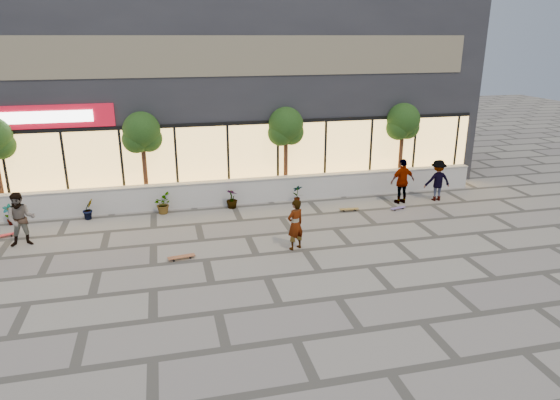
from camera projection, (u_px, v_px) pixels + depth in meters
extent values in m
plane|color=gray|center=(267.00, 277.00, 14.72)|extent=(80.00, 80.00, 0.00)
cube|color=silver|center=(232.00, 192.00, 21.03)|extent=(22.00, 0.35, 1.00)
cube|color=#B2AFA8|center=(232.00, 181.00, 20.87)|extent=(22.00, 0.42, 0.04)
cube|color=#26272C|center=(214.00, 89.00, 24.93)|extent=(24.00, 9.00, 8.50)
cube|color=#FFC666|center=(228.00, 159.00, 21.56)|extent=(23.04, 0.05, 3.00)
cube|color=black|center=(227.00, 124.00, 21.05)|extent=(23.04, 0.08, 0.15)
cube|color=#A10B1C|center=(47.00, 117.00, 19.31)|extent=(5.00, 0.10, 0.90)
cube|color=white|center=(47.00, 117.00, 19.25)|extent=(3.40, 0.06, 0.45)
cube|color=brown|center=(225.00, 56.00, 20.21)|extent=(21.60, 0.05, 1.60)
imported|color=#193410|center=(9.00, 215.00, 18.68)|extent=(0.43, 0.29, 0.81)
imported|color=#193410|center=(88.00, 209.00, 19.29)|extent=(0.57, 0.57, 0.81)
imported|color=#193410|center=(162.00, 204.00, 19.91)|extent=(0.68, 0.77, 0.81)
imported|color=#193410|center=(232.00, 199.00, 20.53)|extent=(0.64, 0.64, 0.81)
imported|color=#193410|center=(297.00, 194.00, 21.15)|extent=(0.46, 0.35, 0.81)
sphere|color=#193410|center=(1.00, 145.00, 19.07)|extent=(1.10, 1.10, 1.10)
cylinder|color=#4C291B|center=(145.00, 167.00, 20.55)|extent=(0.18, 0.18, 3.24)
sphere|color=#193410|center=(142.00, 130.00, 20.07)|extent=(1.50, 1.50, 1.50)
sphere|color=#193410|center=(136.00, 140.00, 20.08)|extent=(1.10, 1.10, 1.10)
sphere|color=#193410|center=(149.00, 139.00, 20.28)|extent=(1.10, 1.10, 1.10)
cylinder|color=#4C291B|center=(286.00, 160.00, 21.88)|extent=(0.18, 0.18, 3.24)
sphere|color=#193410|center=(286.00, 124.00, 21.39)|extent=(1.50, 1.50, 1.50)
sphere|color=#193410|center=(280.00, 133.00, 21.40)|extent=(1.10, 1.10, 1.10)
sphere|color=#193410|center=(291.00, 132.00, 21.61)|extent=(1.10, 1.10, 1.10)
cylinder|color=#4C291B|center=(401.00, 153.00, 23.09)|extent=(0.18, 0.18, 3.24)
sphere|color=#193410|center=(403.00, 120.00, 22.61)|extent=(1.50, 1.50, 1.50)
sphere|color=#193410|center=(398.00, 128.00, 22.62)|extent=(1.10, 1.10, 1.10)
sphere|color=#193410|center=(407.00, 127.00, 22.82)|extent=(1.10, 1.10, 1.10)
imported|color=white|center=(295.00, 224.00, 16.43)|extent=(0.75, 0.64, 1.74)
imported|color=#9C7F64|center=(21.00, 219.00, 16.70)|extent=(0.98, 0.80, 1.87)
imported|color=white|center=(402.00, 181.00, 20.97)|extent=(1.18, 0.61, 1.92)
imported|color=maroon|center=(438.00, 180.00, 21.38)|extent=(1.18, 0.72, 1.78)
cube|color=brown|center=(181.00, 257.00, 15.89)|extent=(0.89, 0.35, 0.02)
cylinder|color=black|center=(189.00, 256.00, 16.07)|extent=(0.07, 0.04, 0.06)
cylinder|color=black|center=(190.00, 258.00, 15.93)|extent=(0.07, 0.04, 0.06)
cylinder|color=black|center=(173.00, 259.00, 15.88)|extent=(0.07, 0.04, 0.06)
cylinder|color=black|center=(174.00, 261.00, 15.74)|extent=(0.07, 0.04, 0.06)
cube|color=red|center=(3.00, 235.00, 17.61)|extent=(0.80, 0.48, 0.02)
cylinder|color=black|center=(11.00, 235.00, 17.81)|extent=(0.06, 0.05, 0.06)
cylinder|color=black|center=(12.00, 236.00, 17.70)|extent=(0.06, 0.05, 0.06)
cube|color=olive|center=(349.00, 209.00, 20.28)|extent=(0.80, 0.27, 0.02)
cylinder|color=black|center=(354.00, 209.00, 20.40)|extent=(0.06, 0.03, 0.06)
cylinder|color=black|center=(355.00, 210.00, 20.27)|extent=(0.06, 0.03, 0.06)
cylinder|color=black|center=(343.00, 210.00, 20.33)|extent=(0.06, 0.03, 0.06)
cylinder|color=black|center=(344.00, 211.00, 20.20)|extent=(0.06, 0.03, 0.06)
cube|color=#5C4B8A|center=(398.00, 208.00, 20.44)|extent=(0.73, 0.36, 0.02)
cylinder|color=black|center=(401.00, 208.00, 20.61)|extent=(0.06, 0.04, 0.05)
cylinder|color=black|center=(403.00, 209.00, 20.51)|extent=(0.06, 0.04, 0.05)
cylinder|color=black|center=(393.00, 209.00, 20.41)|extent=(0.06, 0.04, 0.05)
cylinder|color=black|center=(395.00, 210.00, 20.31)|extent=(0.06, 0.04, 0.05)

